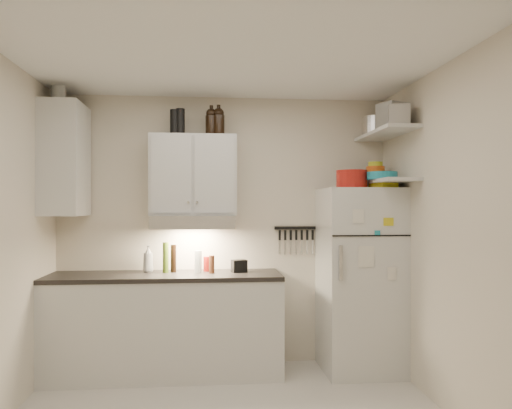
{
  "coord_description": "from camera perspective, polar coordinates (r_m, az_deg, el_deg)",
  "views": [
    {
      "loc": [
        -0.16,
        -3.39,
        1.54
      ],
      "look_at": [
        0.25,
        0.9,
        1.55
      ],
      "focal_mm": 35.0,
      "sensor_mm": 36.0,
      "label": 1
    }
  ],
  "objects": [
    {
      "name": "soap_bottle",
      "position": [
        4.78,
        -12.22,
        -5.91
      ],
      "size": [
        0.14,
        0.14,
        0.28
      ],
      "primitive_type": "imported",
      "rotation": [
        0.0,
        0.0,
        0.4
      ],
      "color": "silver",
      "rests_on": "countertop"
    },
    {
      "name": "base_cabinet",
      "position": [
        4.73,
        -10.34,
        -13.58
      ],
      "size": [
        2.1,
        0.6,
        0.88
      ],
      "primitive_type": "cube",
      "color": "silver",
      "rests_on": "floor"
    },
    {
      "name": "tin_a",
      "position": [
        4.63,
        15.4,
        9.68
      ],
      "size": [
        0.29,
        0.28,
        0.23
      ],
      "primitive_type": "cube",
      "rotation": [
        0.0,
        0.0,
        0.4
      ],
      "color": "#AAAAAD",
      "rests_on": "shelf_hi"
    },
    {
      "name": "spice_jar",
      "position": [
        4.72,
        13.34,
        2.51
      ],
      "size": [
        0.08,
        0.08,
        0.11
      ],
      "primitive_type": "cylinder",
      "rotation": [
        0.0,
        0.0,
        -0.12
      ],
      "color": "silver",
      "rests_on": "fridge"
    },
    {
      "name": "stock_pot",
      "position": [
        5.1,
        13.54,
        8.58
      ],
      "size": [
        0.36,
        0.36,
        0.2
      ],
      "primitive_type": "cylinder",
      "rotation": [
        0.0,
        0.0,
        -0.41
      ],
      "color": "silver",
      "rests_on": "shelf_hi"
    },
    {
      "name": "thermos_b",
      "position": [
        4.76,
        -9.31,
        9.26
      ],
      "size": [
        0.11,
        0.11,
        0.23
      ],
      "primitive_type": "cylinder",
      "rotation": [
        0.0,
        0.0,
        -0.41
      ],
      "color": "black",
      "rests_on": "upper_cabinet"
    },
    {
      "name": "range_hood",
      "position": [
        4.66,
        -7.19,
        -1.98
      ],
      "size": [
        0.76,
        0.46,
        0.12
      ],
      "primitive_type": "cube",
      "color": "silver",
      "rests_on": "back_wall"
    },
    {
      "name": "shelf_lo",
      "position": [
        4.7,
        14.58,
        2.55
      ],
      "size": [
        0.3,
        0.95,
        0.03
      ],
      "primitive_type": "cube",
      "color": "silver",
      "rests_on": "right_wall"
    },
    {
      "name": "side_jar",
      "position": [
        4.85,
        -21.64,
        11.69
      ],
      "size": [
        0.15,
        0.15,
        0.17
      ],
      "primitive_type": "cylinder",
      "rotation": [
        0.0,
        0.0,
        -0.26
      ],
      "color": "silver",
      "rests_on": "side_cabinet"
    },
    {
      "name": "plates",
      "position": [
        4.61,
        14.22,
        3.21
      ],
      "size": [
        0.35,
        0.35,
        0.07
      ],
      "primitive_type": "cylinder",
      "rotation": [
        0.0,
        0.0,
        -0.36
      ],
      "color": "teal",
      "rests_on": "shelf_lo"
    },
    {
      "name": "tin_b",
      "position": [
        4.44,
        16.02,
        9.73
      ],
      "size": [
        0.21,
        0.21,
        0.17
      ],
      "primitive_type": "cube",
      "rotation": [
        0.0,
        0.0,
        -0.29
      ],
      "color": "#AAAAAD",
      "rests_on": "shelf_hi"
    },
    {
      "name": "knife_strip",
      "position": [
        4.95,
        4.54,
        -2.68
      ],
      "size": [
        0.42,
        0.02,
        0.03
      ],
      "primitive_type": "cube",
      "color": "black",
      "rests_on": "back_wall"
    },
    {
      "name": "vinegar_bottle",
      "position": [
        4.72,
        -9.41,
        -6.1
      ],
      "size": [
        0.06,
        0.06,
        0.26
      ],
      "primitive_type": "cylinder",
      "rotation": [
        0.0,
        0.0,
        0.17
      ],
      "color": "black",
      "rests_on": "countertop"
    },
    {
      "name": "fridge",
      "position": [
        4.81,
        11.77,
        -8.38
      ],
      "size": [
        0.7,
        0.68,
        1.7
      ],
      "primitive_type": "cube",
      "color": "silver",
      "rests_on": "floor"
    },
    {
      "name": "bowl_yellow",
      "position": [
        4.92,
        13.49,
        4.5
      ],
      "size": [
        0.14,
        0.14,
        0.04
      ],
      "primitive_type": "cylinder",
      "color": "gold",
      "rests_on": "bowl_orange"
    },
    {
      "name": "red_jar",
      "position": [
        4.77,
        -5.62,
        -6.77
      ],
      "size": [
        0.07,
        0.07,
        0.14
      ],
      "primitive_type": "cylinder",
      "rotation": [
        0.0,
        0.0,
        0.05
      ],
      "color": "#A01912",
      "rests_on": "countertop"
    },
    {
      "name": "shelf_hi",
      "position": [
        4.74,
        14.58,
        7.87
      ],
      "size": [
        0.3,
        0.95,
        0.03
      ],
      "primitive_type": "cube",
      "color": "silver",
      "rests_on": "right_wall"
    },
    {
      "name": "clear_bottle",
      "position": [
        4.67,
        -6.63,
        -6.5
      ],
      "size": [
        0.09,
        0.09,
        0.2
      ],
      "primitive_type": "cylinder",
      "rotation": [
        0.0,
        0.0,
        -0.35
      ],
      "color": "silver",
      "rests_on": "countertop"
    },
    {
      "name": "dutch_oven",
      "position": [
        4.65,
        10.88,
        2.85
      ],
      "size": [
        0.33,
        0.33,
        0.16
      ],
      "primitive_type": "cylinder",
      "rotation": [
        0.0,
        0.0,
        0.18
      ],
      "color": "#A01912",
      "rests_on": "fridge"
    },
    {
      "name": "thermos_a",
      "position": [
        4.75,
        -8.65,
        9.33
      ],
      "size": [
        0.09,
        0.09,
        0.24
      ],
      "primitive_type": "cylinder",
      "rotation": [
        0.0,
        0.0,
        0.13
      ],
      "color": "black",
      "rests_on": "upper_cabinet"
    },
    {
      "name": "growler_b",
      "position": [
        4.73,
        -4.29,
        9.48
      ],
      "size": [
        0.12,
        0.12,
        0.26
      ],
      "primitive_type": null,
      "rotation": [
        0.0,
        0.0,
        0.09
      ],
      "color": "black",
      "rests_on": "upper_cabinet"
    },
    {
      "name": "back_wall",
      "position": [
        4.9,
        -3.6,
        -2.94
      ],
      "size": [
        3.2,
        0.02,
        2.6
      ],
      "primitive_type": "cube",
      "color": "beige",
      "rests_on": "ground"
    },
    {
      "name": "book_stack",
      "position": [
        4.66,
        14.35,
        2.28
      ],
      "size": [
        0.22,
        0.25,
        0.07
      ],
      "primitive_type": "cube",
      "rotation": [
        0.0,
        0.0,
        0.28
      ],
      "color": "yellow",
      "rests_on": "fridge"
    },
    {
      "name": "ceiling",
      "position": [
        3.55,
        -2.75,
        17.39
      ],
      "size": [
        3.2,
        3.0,
        0.02
      ],
      "primitive_type": "cube",
      "color": "white",
      "rests_on": "ground"
    },
    {
      "name": "bowl_orange",
      "position": [
        4.91,
        13.49,
        3.94
      ],
      "size": [
        0.17,
        0.17,
        0.05
      ],
      "primitive_type": "cylinder",
      "color": "#E45B15",
      "rests_on": "bowl_teal"
    },
    {
      "name": "side_cabinet",
      "position": [
        4.78,
        -21.0,
        4.8
      ],
      "size": [
        0.33,
        0.55,
        1.0
      ],
      "primitive_type": "cube",
      "color": "silver",
      "rests_on": "left_wall"
    },
    {
      "name": "right_wall",
      "position": [
        3.83,
        22.14,
        -3.71
      ],
      "size": [
        0.02,
        3.0,
        2.6
      ],
      "primitive_type": "cube",
      "color": "beige",
      "rests_on": "ground"
    },
    {
      "name": "oil_bottle",
      "position": [
        4.71,
        -10.29,
        -5.97
      ],
      "size": [
        0.06,
        0.06,
        0.28
      ],
      "primitive_type": "cylinder",
      "rotation": [
        0.0,
        0.0,
        0.16
      ],
      "color": "#415B16",
      "rests_on": "countertop"
    },
    {
      "name": "upper_cabinet",
      "position": [
        4.73,
        -7.17,
        3.32
      ],
      "size": [
        0.8,
        0.33,
        0.75
      ],
      "primitive_type": "cube",
      "color": "silver",
      "rests_on": "back_wall"
    },
    {
      "name": "caddy",
      "position": [
        4.68,
        -1.94,
        -7.04
      ],
      "size": [
        0.16,
        0.13,
        0.12
      ],
      "primitive_type": "cube",
      "rotation": [
        0.0,
        0.0,
        0.29
      ],
      "color": "black",
      "rests_on": "countertop"
    },
    {
      "name": "pepper_mill",
      "position": [
        4.62,
        -5.09,
        -6.82
      ],
      "size": [
        0.07,
        0.07,
        0.16
      ],
      "primitive_type": "cylinder",
      "rotation": [
        0.0,
        0.0,
        0.39
      ],
      "color": "#572E1A",
      "rests_on": "countertop"
    },
    {
      "name": "bowl_teal",
      "position": [
        4.94,
        13.49,
        3.1
      ],
      "size": [
        0.22,
        0.22,
        0.09
      ],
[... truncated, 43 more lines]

